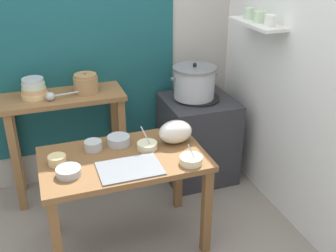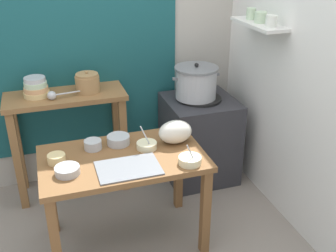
% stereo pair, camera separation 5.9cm
% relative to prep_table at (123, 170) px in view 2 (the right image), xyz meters
% --- Properties ---
extents(ground_plane, '(9.00, 9.00, 0.00)m').
position_rel_prep_table_xyz_m(ground_plane, '(-0.08, -0.02, -0.61)').
color(ground_plane, gray).
extents(wall_back, '(4.40, 0.12, 2.60)m').
position_rel_prep_table_xyz_m(wall_back, '(0.00, 1.08, 0.69)').
color(wall_back, '#B2ADA3').
rests_on(wall_back, ground).
extents(wall_right, '(0.30, 3.20, 2.60)m').
position_rel_prep_table_xyz_m(wall_right, '(1.32, 0.18, 0.69)').
color(wall_right, white).
rests_on(wall_right, ground).
extents(prep_table, '(1.10, 0.66, 0.72)m').
position_rel_prep_table_xyz_m(prep_table, '(0.00, 0.00, 0.00)').
color(prep_table, brown).
rests_on(prep_table, ground).
extents(back_shelf_table, '(0.96, 0.40, 0.90)m').
position_rel_prep_table_xyz_m(back_shelf_table, '(-0.29, 0.81, 0.07)').
color(back_shelf_table, olive).
rests_on(back_shelf_table, ground).
extents(stove_block, '(0.60, 0.61, 0.78)m').
position_rel_prep_table_xyz_m(stove_block, '(0.84, 0.68, -0.23)').
color(stove_block, '#2D2D33').
rests_on(stove_block, ground).
extents(steamer_pot, '(0.42, 0.37, 0.31)m').
position_rel_prep_table_xyz_m(steamer_pot, '(0.80, 0.70, 0.31)').
color(steamer_pot, '#B7BABF').
rests_on(steamer_pot, stove_block).
extents(clay_pot, '(0.20, 0.20, 0.18)m').
position_rel_prep_table_xyz_m(clay_pot, '(-0.10, 0.81, 0.37)').
color(clay_pot, '#A37A4C').
rests_on(clay_pot, back_shelf_table).
extents(bowl_stack_enamel, '(0.20, 0.20, 0.16)m').
position_rel_prep_table_xyz_m(bowl_stack_enamel, '(-0.50, 0.84, 0.36)').
color(bowl_stack_enamel, '#E5C684').
rests_on(bowl_stack_enamel, back_shelf_table).
extents(ladle, '(0.30, 0.08, 0.07)m').
position_rel_prep_table_xyz_m(ladle, '(-0.38, 0.72, 0.33)').
color(ladle, '#B7BABF').
rests_on(ladle, back_shelf_table).
extents(serving_tray, '(0.40, 0.28, 0.01)m').
position_rel_prep_table_xyz_m(serving_tray, '(0.00, -0.17, 0.12)').
color(serving_tray, slate).
rests_on(serving_tray, prep_table).
extents(plastic_bag, '(0.24, 0.17, 0.17)m').
position_rel_prep_table_xyz_m(plastic_bag, '(0.40, 0.07, 0.19)').
color(plastic_bag, silver).
rests_on(plastic_bag, prep_table).
extents(prep_bowl_0, '(0.12, 0.12, 0.06)m').
position_rel_prep_table_xyz_m(prep_bowl_0, '(-0.17, 0.16, 0.15)').
color(prep_bowl_0, '#B7BABF').
rests_on(prep_bowl_0, prep_table).
extents(prep_bowl_1, '(0.15, 0.15, 0.05)m').
position_rel_prep_table_xyz_m(prep_bowl_1, '(-0.37, -0.11, 0.14)').
color(prep_bowl_1, '#B7BABF').
rests_on(prep_bowl_1, prep_table).
extents(prep_bowl_2, '(0.12, 0.12, 0.06)m').
position_rel_prep_table_xyz_m(prep_bowl_2, '(-0.42, 0.05, 0.14)').
color(prep_bowl_2, '#E5C684').
rests_on(prep_bowl_2, prep_table).
extents(prep_bowl_3, '(0.16, 0.16, 0.06)m').
position_rel_prep_table_xyz_m(prep_bowl_3, '(0.01, 0.18, 0.15)').
color(prep_bowl_3, '#B7BABF').
rests_on(prep_bowl_3, prep_table).
extents(prep_bowl_4, '(0.14, 0.14, 0.18)m').
position_rel_prep_table_xyz_m(prep_bowl_4, '(0.18, 0.05, 0.14)').
color(prep_bowl_4, beige).
rests_on(prep_bowl_4, prep_table).
extents(prep_bowl_5, '(0.15, 0.15, 0.15)m').
position_rel_prep_table_xyz_m(prep_bowl_5, '(0.40, -0.23, 0.14)').
color(prep_bowl_5, beige).
rests_on(prep_bowl_5, prep_table).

